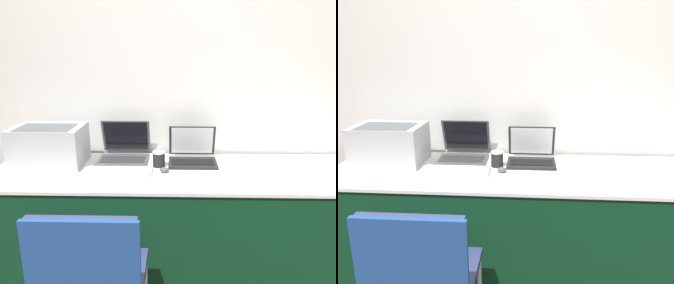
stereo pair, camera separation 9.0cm
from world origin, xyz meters
TOP-DOWN VIEW (x-y plane):
  - wall_back at (0.00, 0.77)m, footprint 8.00×0.05m
  - table at (0.00, 0.35)m, footprint 2.55×0.71m
  - printer at (-0.93, 0.44)m, footprint 0.46×0.34m
  - laptop_left at (-0.45, 0.57)m, footprint 0.35×0.35m
  - laptop_right at (0.03, 0.52)m, footprint 0.33×0.29m
  - external_keyboard at (-0.45, 0.28)m, footprint 0.44×0.17m
  - coffee_cup at (-0.20, 0.42)m, footprint 0.08×0.08m
  - mouse at (-0.16, 0.30)m, footprint 0.06×0.04m
  - chair at (-0.45, -0.44)m, footprint 0.46×0.46m

SIDE VIEW (x-z plane):
  - table at x=0.00m, z-range 0.00..0.74m
  - chair at x=-0.45m, z-range 0.11..0.99m
  - external_keyboard at x=-0.45m, z-range 0.74..0.76m
  - mouse at x=-0.16m, z-range 0.74..0.78m
  - coffee_cup at x=-0.20m, z-range 0.74..0.85m
  - laptop_right at x=0.03m, z-range 0.68..0.91m
  - laptop_left at x=-0.45m, z-range 0.67..0.93m
  - printer at x=-0.93m, z-range 0.75..1.02m
  - wall_back at x=0.00m, z-range 0.00..2.60m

